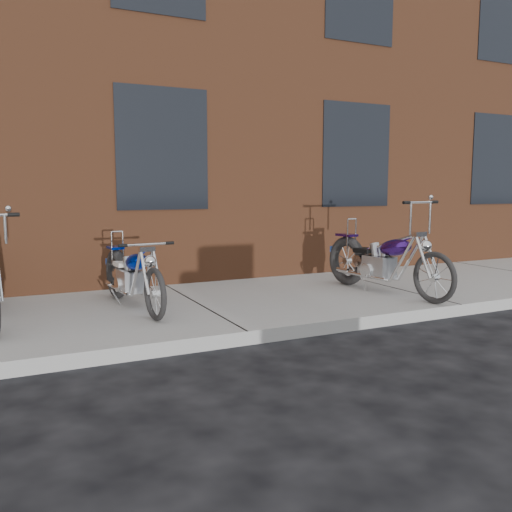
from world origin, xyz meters
TOP-DOWN VIEW (x-y plane):
  - ground at (0.00, 0.00)m, footprint 120.00×120.00m
  - sidewalk at (0.00, 1.50)m, footprint 22.00×3.00m
  - building_brick at (0.00, 8.00)m, footprint 22.00×10.00m
  - chopper_purple at (2.61, 1.07)m, footprint 0.58×2.33m
  - chopper_blue at (-0.80, 1.65)m, footprint 0.51×2.08m

SIDE VIEW (x-z plane):
  - ground at x=0.00m, z-range 0.00..0.00m
  - sidewalk at x=0.00m, z-range 0.00..0.15m
  - chopper_blue at x=-0.80m, z-range 0.07..0.98m
  - chopper_purple at x=2.61m, z-range -0.08..1.23m
  - building_brick at x=0.00m, z-range 0.00..8.00m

